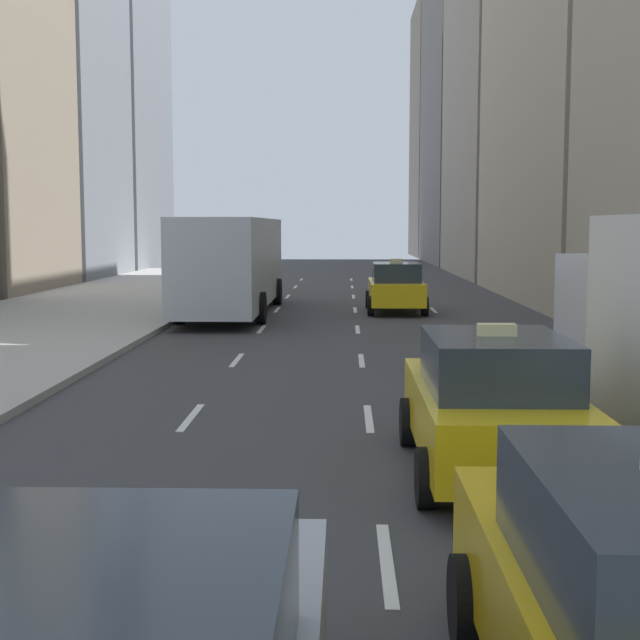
% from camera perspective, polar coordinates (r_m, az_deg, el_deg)
% --- Properties ---
extents(sidewalk_left, '(8.00, 66.00, 0.15)m').
position_cam_1_polar(sidewalk_left, '(28.42, -17.35, -0.14)').
color(sidewalk_left, '#ADAAA3').
rests_on(sidewalk_left, ground).
extents(lane_markings, '(5.72, 56.00, 0.01)m').
position_cam_1_polar(lane_markings, '(22.93, 2.53, -1.48)').
color(lane_markings, white).
rests_on(lane_markings, ground).
extents(building_row_right, '(6.00, 95.07, 36.23)m').
position_cam_1_polar(building_row_right, '(51.04, 13.24, 17.84)').
color(building_row_right, slate).
rests_on(building_row_right, ground).
extents(taxi_lead, '(2.02, 4.40, 1.87)m').
position_cam_1_polar(taxi_lead, '(10.96, 10.97, -5.27)').
color(taxi_lead, yellow).
rests_on(taxi_lead, ground).
extents(taxi_second, '(2.02, 4.40, 1.87)m').
position_cam_1_polar(taxi_second, '(31.10, 4.87, 2.11)').
color(taxi_second, yellow).
rests_on(taxi_second, ground).
extents(city_bus, '(2.80, 11.61, 3.25)m').
position_cam_1_polar(city_bus, '(30.58, -5.63, 3.74)').
color(city_bus, '#B7BCC1').
rests_on(city_bus, ground).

